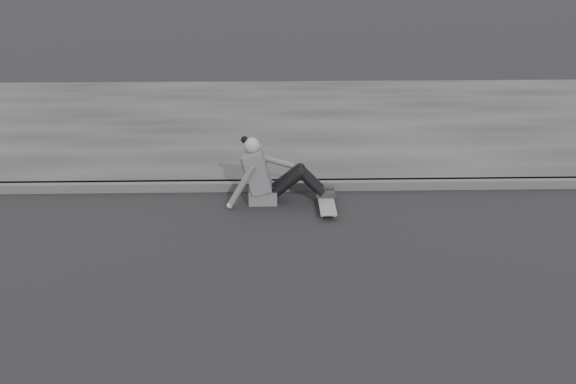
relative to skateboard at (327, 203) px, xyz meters
name	(u,v)px	position (x,y,z in m)	size (l,w,h in m)	color
ground	(302,289)	(-0.40, -1.93, -0.07)	(80.00, 80.00, 0.00)	black
curb	(293,185)	(-0.40, 0.65, -0.01)	(24.00, 0.16, 0.12)	#474747
sidewalk	(288,122)	(-0.40, 3.67, -0.01)	(24.00, 6.00, 0.12)	#343434
skateboard	(327,203)	(0.00, 0.00, 0.00)	(0.20, 0.78, 0.09)	#A0A09A
seated_woman	(268,175)	(-0.73, 0.25, 0.29)	(1.38, 0.46, 0.88)	#535356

